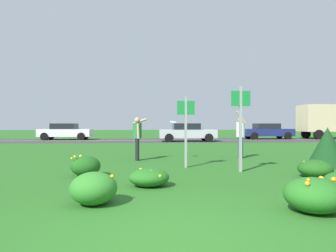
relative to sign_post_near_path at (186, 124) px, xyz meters
name	(u,v)px	position (x,y,z in m)	size (l,w,h in m)	color
ground_plane	(154,153)	(-0.89, 5.09, -1.37)	(120.00, 120.00, 0.00)	#26601E
highway_strip	(151,140)	(-0.89, 16.19, -1.37)	(120.00, 7.35, 0.01)	#38383A
highway_center_stripe	(151,140)	(-0.89, 16.19, -1.36)	(120.00, 0.16, 0.00)	yellow
daylily_clump_front_left	(149,177)	(-1.18, -2.83, -1.17)	(0.90, 0.80, 0.40)	#23661E
daylily_clump_front_right	(86,166)	(-2.85, -1.39, -1.10)	(0.78, 0.72, 0.57)	#1E5619
daylily_clump_front_center	(314,195)	(1.38, -4.97, -1.10)	(0.91, 0.92, 0.56)	#23661E
daylily_clump_mid_left	(315,169)	(3.11, -2.00, -1.14)	(0.85, 0.91, 0.46)	#1E5619
daylily_clump_mid_right	(94,188)	(-2.13, -4.26, -1.09)	(0.81, 0.85, 0.56)	#2D7526
sign_post_near_path	(186,124)	(0.00, 0.00, 0.00)	(0.56, 0.10, 2.25)	#93969B
sign_post_by_roadside	(241,120)	(1.47, -0.97, 0.13)	(0.56, 0.10, 2.47)	#93969B
evergreen_shrub_side	(327,147)	(4.69, 0.01, -0.73)	(1.27, 1.27, 1.28)	#143D19
person_thrower_green_shirt	(137,135)	(-1.60, 2.01, -0.39)	(0.57, 0.53, 1.64)	#287038
person_catcher_white_shirt	(240,133)	(2.56, 2.52, -0.36)	(0.43, 0.52, 1.91)	silver
frisbee_pale_blue	(173,122)	(-0.20, 2.24, 0.09)	(0.28, 0.26, 0.14)	#ADD6E5
car_white_center_left	(65,131)	(-8.51, 17.84, -0.63)	(4.50, 2.00, 1.45)	silver
car_silver_center_right	(187,132)	(1.97, 14.54, -0.63)	(4.50, 2.00, 1.45)	#B7BABF
car_navy_rightmost	(267,131)	(9.91, 17.84, -0.63)	(4.50, 2.00, 1.45)	navy
box_truck_dark_green	(334,120)	(16.43, 17.84, 0.43)	(6.70, 2.46, 3.20)	#194C2D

